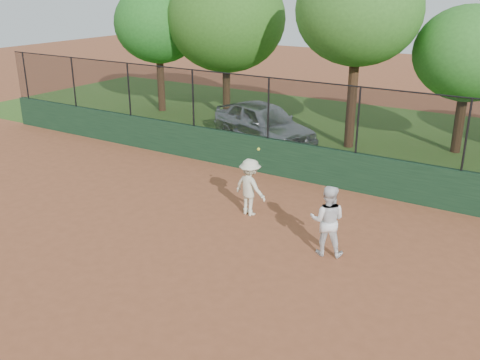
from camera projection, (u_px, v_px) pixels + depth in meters
The scene contains 11 objects.
ground at pixel (163, 248), 12.84m from camera, with size 80.00×80.00×0.00m, color brown.
back_wall at pixel (281, 158), 17.40m from camera, with size 26.00×0.20×1.20m, color #1A3A21.
grass_strip at pixel (347, 134), 22.38m from camera, with size 36.00×12.00×0.01m, color #2D5219.
parked_car at pixel (264, 123), 20.80m from camera, with size 1.95×4.85×1.65m, color #A5ABAF.
player_second at pixel (327, 220), 12.28m from camera, with size 0.82×0.64×1.70m, color white.
player_main at pixel (250, 187), 14.42m from camera, with size 1.13×0.85×2.09m.
fence_assembly at pixel (281, 109), 16.85m from camera, with size 26.00×0.06×2.00m.
tree_0 at pixel (158, 24), 25.08m from camera, with size 4.26×3.88×6.00m.
tree_1 at pixel (226, 19), 23.74m from camera, with size 5.44×4.94×6.80m.
tree_2 at pixel (358, 10), 18.96m from camera, with size 4.58×4.16×7.04m.
tree_3 at pixel (469, 54), 18.79m from camera, with size 3.91×3.55×5.31m.
Camera 1 is at (7.63, -8.75, 6.00)m, focal length 40.00 mm.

